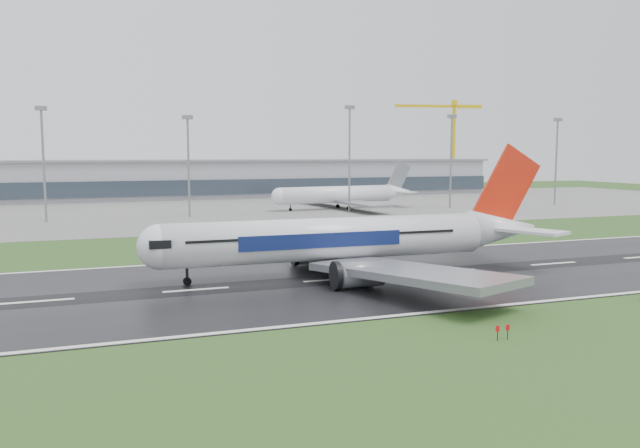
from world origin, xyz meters
name	(u,v)px	position (x,y,z in m)	size (l,w,h in m)	color
ground	(450,272)	(0.00, 0.00, 0.00)	(520.00, 520.00, 0.00)	#27491A
runway	(450,271)	(0.00, 0.00, 0.05)	(400.00, 45.00, 0.10)	black
apron	(255,208)	(0.00, 125.00, 0.04)	(400.00, 130.00, 0.08)	slate
terminal	(220,179)	(0.00, 185.00, 7.50)	(240.00, 36.00, 15.00)	#8F919A
main_airliner	(357,212)	(-14.96, 2.87, 9.68)	(64.89, 61.80, 19.16)	white
parked_airliner	(342,185)	(26.10, 110.25, 7.86)	(53.06, 49.40, 15.55)	white
tower_crane	(453,145)	(124.34, 200.00, 22.66)	(46.00, 2.51, 45.32)	#E5BA0B
floodmast_1	(44,167)	(-64.36, 100.00, 14.93)	(0.64, 0.64, 29.85)	gray
floodmast_2	(189,169)	(-25.91, 100.00, 14.11)	(0.64, 0.64, 28.22)	gray
floodmast_3	(349,161)	(24.44, 100.00, 16.11)	(0.64, 0.64, 32.23)	gray
floodmast_4	(451,164)	(61.36, 100.00, 15.08)	(0.64, 0.64, 30.16)	gray
floodmast_5	(556,163)	(104.87, 100.00, 14.91)	(0.64, 0.64, 29.83)	gray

